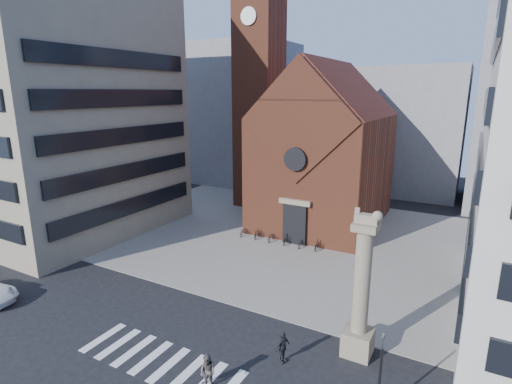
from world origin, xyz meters
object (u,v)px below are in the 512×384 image
Objects in this scene: pedestrian_0 at (208,370)px; pedestrian_2 at (282,347)px; pedestrian_1 at (208,372)px; lion_column at (361,299)px; traffic_light at (380,372)px; scooter_0 at (244,232)px.

pedestrian_2 reaches higher than pedestrian_0.
pedestrian_1 is (0.12, -0.20, 0.05)m from pedestrian_0.
pedestrian_0 is at bearing -134.56° from lion_column.
pedestrian_1 is at bearing 164.48° from pedestrian_2.
traffic_light reaches higher than pedestrian_1.
pedestrian_2 is at bearing -141.75° from lion_column.
pedestrian_0 is 0.24m from pedestrian_1.
traffic_light is 2.53× the size of pedestrian_0.
traffic_light is at bearing 24.95° from pedestrian_1.
pedestrian_2 is (2.45, 3.61, 0.02)m from pedestrian_1.
pedestrian_0 is (-8.04, -2.14, -1.44)m from traffic_light.
scooter_0 is (-9.47, 19.51, -0.38)m from pedestrian_0.
lion_column is 20.70m from scooter_0.
pedestrian_0 is 1.05× the size of scooter_0.
lion_column reaches higher than pedestrian_1.
pedestrian_2 is at bearing -58.18° from scooter_0.
scooter_0 is at bearing 124.41° from pedestrian_1.
pedestrian_0 is at bearing -165.11° from traffic_light.
traffic_light is 2.67× the size of scooter_0.
lion_column is at bearing -33.03° from pedestrian_2.
pedestrian_1 is 4.36m from pedestrian_2.
pedestrian_2 is (-5.46, 1.27, -1.37)m from traffic_light.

